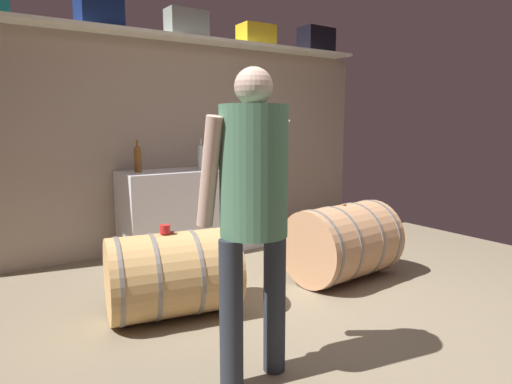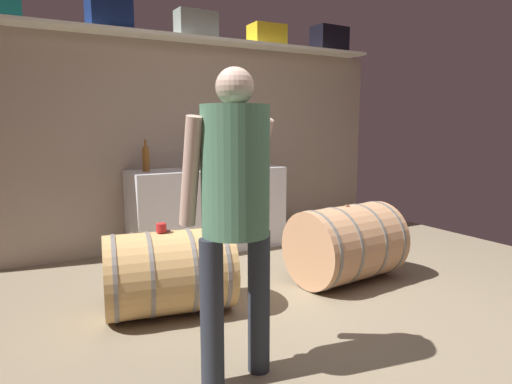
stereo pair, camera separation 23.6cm
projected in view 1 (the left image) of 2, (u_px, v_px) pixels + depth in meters
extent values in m
cube|color=#7B6E56|center=(289.00, 300.00, 3.38)|extent=(5.85, 8.23, 0.02)
cube|color=gray|center=(182.00, 147.00, 4.77)|extent=(4.65, 0.10, 2.13)
cube|color=white|center=(185.00, 39.00, 4.49)|extent=(4.28, 0.40, 0.03)
cube|color=navy|center=(99.00, 9.00, 4.00)|extent=(0.39, 0.30, 0.31)
cube|color=gray|center=(187.00, 24.00, 4.47)|extent=(0.41, 0.22, 0.27)
cube|color=yellow|center=(256.00, 35.00, 4.93)|extent=(0.39, 0.28, 0.22)
cube|color=black|center=(316.00, 40.00, 5.40)|extent=(0.42, 0.27, 0.29)
cube|color=white|center=(200.00, 210.00, 4.61)|extent=(1.59, 0.54, 0.85)
cylinder|color=#B8C1BE|center=(201.00, 159.00, 4.45)|extent=(0.07, 0.07, 0.21)
sphere|color=#B8C1BE|center=(201.00, 148.00, 4.44)|extent=(0.07, 0.07, 0.07)
cylinder|color=#B8C1BE|center=(201.00, 143.00, 4.43)|extent=(0.02, 0.02, 0.08)
cylinder|color=brown|center=(138.00, 161.00, 4.22)|extent=(0.07, 0.07, 0.20)
sphere|color=brown|center=(137.00, 149.00, 4.21)|extent=(0.06, 0.06, 0.06)
cylinder|color=brown|center=(137.00, 144.00, 4.20)|extent=(0.02, 0.02, 0.08)
cylinder|color=#325B30|center=(207.00, 157.00, 4.81)|extent=(0.07, 0.07, 0.20)
sphere|color=#325B30|center=(207.00, 146.00, 4.79)|extent=(0.06, 0.06, 0.06)
cylinder|color=#325B30|center=(207.00, 142.00, 4.78)|extent=(0.02, 0.02, 0.08)
cylinder|color=white|center=(246.00, 164.00, 5.07)|extent=(0.07, 0.07, 0.00)
cylinder|color=white|center=(246.00, 161.00, 5.06)|extent=(0.01, 0.01, 0.06)
sphere|color=white|center=(246.00, 156.00, 5.05)|extent=(0.08, 0.08, 0.08)
sphere|color=maroon|center=(246.00, 157.00, 5.05)|extent=(0.05, 0.05, 0.05)
cylinder|color=tan|center=(173.00, 274.00, 3.04)|extent=(0.95, 0.72, 0.57)
cylinder|color=gray|center=(118.00, 281.00, 2.91)|extent=(0.13, 0.58, 0.58)
cylinder|color=gray|center=(152.00, 277.00, 2.99)|extent=(0.13, 0.58, 0.58)
cylinder|color=gray|center=(192.00, 272.00, 3.10)|extent=(0.13, 0.58, 0.58)
cylinder|color=gray|center=(223.00, 268.00, 3.18)|extent=(0.13, 0.58, 0.58)
cylinder|color=brown|center=(172.00, 232.00, 3.00)|extent=(0.04, 0.04, 0.01)
cylinder|color=tan|center=(343.00, 242.00, 3.77)|extent=(0.92, 0.70, 0.63)
cylinder|color=slate|center=(313.00, 249.00, 3.54)|extent=(0.08, 0.64, 0.64)
cylinder|color=slate|center=(332.00, 245.00, 3.68)|extent=(0.08, 0.64, 0.64)
cylinder|color=slate|center=(353.00, 239.00, 3.85)|extent=(0.08, 0.64, 0.64)
cylinder|color=slate|center=(370.00, 235.00, 3.99)|extent=(0.08, 0.64, 0.64)
cylinder|color=brown|center=(344.00, 205.00, 3.72)|extent=(0.04, 0.04, 0.01)
cylinder|color=red|center=(165.00, 229.00, 2.97)|extent=(0.07, 0.07, 0.06)
cylinder|color=#272B34|center=(275.00, 302.00, 2.34)|extent=(0.12, 0.12, 0.76)
cylinder|color=#272B34|center=(231.00, 316.00, 2.16)|extent=(0.12, 0.12, 0.76)
cylinder|color=#467256|center=(254.00, 171.00, 2.15)|extent=(0.33, 0.33, 0.63)
sphere|color=#C5A18E|center=(254.00, 86.00, 2.09)|extent=(0.18, 0.18, 0.18)
cylinder|color=#C5A18E|center=(270.00, 167.00, 2.34)|extent=(0.11, 0.26, 0.53)
cylinder|color=#C5A18E|center=(210.00, 172.00, 2.10)|extent=(0.10, 0.19, 0.54)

